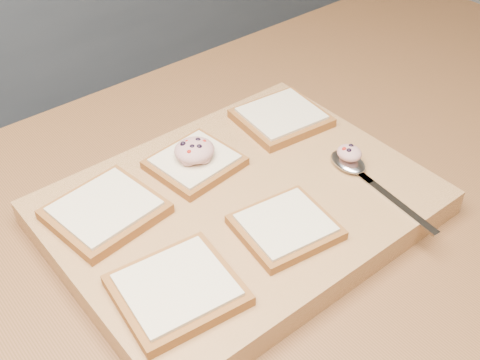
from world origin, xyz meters
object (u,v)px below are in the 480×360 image
object	(u,v)px
bread_far_center	(195,162)
spoon	(355,168)
cutting_board	(240,208)
tuna_salad_dollop	(194,150)

from	to	relation	value
bread_far_center	spoon	distance (m)	0.22
cutting_board	spoon	distance (m)	0.17
cutting_board	tuna_salad_dollop	world-z (taller)	tuna_salad_dollop
cutting_board	bread_far_center	distance (m)	0.09
bread_far_center	spoon	size ratio (longest dim) A/B	0.63
bread_far_center	tuna_salad_dollop	size ratio (longest dim) A/B	2.18
cutting_board	bread_far_center	xyz separation A→B (m)	(-0.01, 0.09, 0.03)
bread_far_center	tuna_salad_dollop	bearing A→B (deg)	-14.30
tuna_salad_dollop	spoon	world-z (taller)	tuna_salad_dollop
tuna_salad_dollop	spoon	bearing A→B (deg)	-41.55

